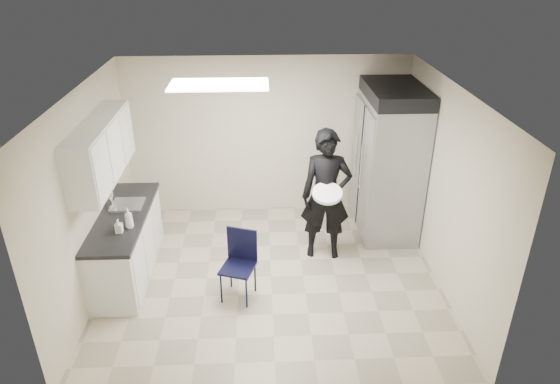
{
  "coord_description": "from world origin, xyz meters",
  "views": [
    {
      "loc": [
        -0.12,
        -5.61,
        4.11
      ],
      "look_at": [
        0.13,
        0.2,
        1.2
      ],
      "focal_mm": 32.0,
      "sensor_mm": 36.0,
      "label": 1
    }
  ],
  "objects_px": {
    "folding_chair": "(238,268)",
    "lower_counter": "(127,246)",
    "commercial_fridge": "(388,167)",
    "man_tuxedo": "(326,196)"
  },
  "relations": [
    {
      "from": "folding_chair",
      "to": "man_tuxedo",
      "type": "bearing_deg",
      "value": 56.72
    },
    {
      "from": "lower_counter",
      "to": "folding_chair",
      "type": "relative_size",
      "value": 2.13
    },
    {
      "from": "folding_chair",
      "to": "lower_counter",
      "type": "bearing_deg",
      "value": 176.46
    },
    {
      "from": "lower_counter",
      "to": "commercial_fridge",
      "type": "height_order",
      "value": "commercial_fridge"
    },
    {
      "from": "commercial_fridge",
      "to": "man_tuxedo",
      "type": "relative_size",
      "value": 1.1
    },
    {
      "from": "lower_counter",
      "to": "commercial_fridge",
      "type": "relative_size",
      "value": 0.9
    },
    {
      "from": "lower_counter",
      "to": "commercial_fridge",
      "type": "xyz_separation_m",
      "value": [
        3.78,
        1.07,
        0.62
      ]
    },
    {
      "from": "commercial_fridge",
      "to": "man_tuxedo",
      "type": "distance_m",
      "value": 1.27
    },
    {
      "from": "lower_counter",
      "to": "folding_chair",
      "type": "xyz_separation_m",
      "value": [
        1.52,
        -0.62,
        0.02
      ]
    },
    {
      "from": "folding_chair",
      "to": "man_tuxedo",
      "type": "distance_m",
      "value": 1.63
    }
  ]
}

